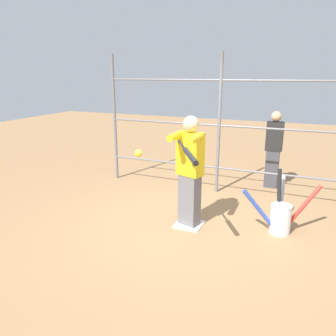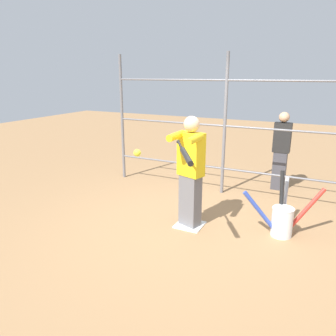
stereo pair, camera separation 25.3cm
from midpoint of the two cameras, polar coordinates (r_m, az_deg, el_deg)
ground_plane at (r=5.08m, az=2.22°, el=-9.88°), size 24.00×24.00×0.00m
home_plate at (r=5.07m, az=2.22°, el=-9.78°), size 0.40×0.40×0.02m
fence_backstop at (r=6.16m, az=7.72°, el=7.34°), size 4.56×0.06×2.60m
batter at (r=4.74m, az=2.26°, el=-0.15°), size 0.41×0.65×1.66m
baseball_bat_swinging at (r=3.79m, az=1.72°, el=2.43°), size 0.50×0.70×0.14m
softball_in_flight at (r=4.21m, az=-6.89°, el=2.55°), size 0.10×0.10×0.10m
bat_bucket at (r=5.00m, az=17.63°, el=-7.87°), size 1.06×0.78×0.89m
bystander_behind_fence at (r=6.75m, az=16.89°, el=3.22°), size 0.32×0.20×1.53m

